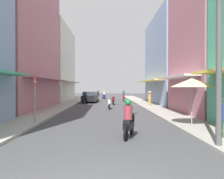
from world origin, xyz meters
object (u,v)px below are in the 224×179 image
Objects in this scene: parked_car at (90,97)px; utility_pole at (219,32)px; motorbike_maroon at (113,100)px; motorbike_silver at (98,96)px; street_sign_no_entry at (35,94)px; motorbike_blue at (104,95)px; motorbike_white at (109,104)px; motorbike_red at (124,97)px; motorbike_black at (129,120)px; vendor_umbrella at (192,83)px; pedestrian_crossing at (150,98)px.

parked_car is 0.55× the size of utility_pole.
motorbike_silver reaches higher than motorbike_maroon.
utility_pole is at bearing -32.42° from street_sign_no_entry.
motorbike_blue is at bearing 78.56° from parked_car.
motorbike_red is at bearing 79.33° from motorbike_white.
street_sign_no_entry is at bearing -96.90° from motorbike_blue.
motorbike_black is at bearing -87.20° from motorbike_blue.
motorbike_blue is at bearing 99.96° from vendor_umbrella.
utility_pole is (-0.57, -4.08, 1.59)m from vendor_umbrella.
motorbike_silver is at bearing -98.92° from motorbike_blue.
parked_car is (-1.73, -8.56, 0.04)m from motorbike_blue.
parked_car is 18.59m from street_sign_no_entry.
motorbike_silver reaches higher than motorbike_white.
motorbike_blue is at bearing 92.41° from motorbike_white.
street_sign_no_entry is (-4.74, 3.05, 1.01)m from motorbike_black.
pedestrian_crossing is 16.88m from utility_pole.
motorbike_blue is 0.70× the size of vendor_umbrella.
street_sign_no_entry is at bearing -107.10° from motorbike_maroon.
motorbike_blue is 5.04m from motorbike_silver.
motorbike_red is at bearing -18.80° from motorbike_silver.
utility_pole is at bearing -82.29° from motorbike_blue.
motorbike_silver is (-2.04, 7.34, 0.20)m from motorbike_maroon.
motorbike_silver reaches higher than parked_car.
motorbike_red is (2.90, -6.24, 0.00)m from motorbike_blue.
street_sign_no_entry reaches higher than motorbike_black.
utility_pole reaches higher than street_sign_no_entry.
motorbike_blue is 0.97× the size of motorbike_red.
parked_car is at bearing -104.87° from motorbike_silver.
motorbike_silver is (-1.53, 12.70, 0.20)m from motorbike_white.
motorbike_red is at bearing 93.16° from utility_pole.
utility_pole is (4.31, -31.88, 3.18)m from motorbike_blue.
motorbike_blue is 28.27m from vendor_umbrella.
motorbike_black is 23.92m from motorbike_red.
motorbike_silver is at bearing 119.30° from pedestrian_crossing.
motorbike_red is 5.18m from parked_car.
utility_pole reaches higher than parked_car.
motorbike_white is at bearing 112.26° from vendor_umbrella.
motorbike_maroon is 1.00× the size of motorbike_silver.
motorbike_red reaches higher than parked_car.
motorbike_red is (2.16, 11.45, 0.20)m from motorbike_white.
pedestrian_crossing is at bearing 29.67° from motorbike_white.
motorbike_blue is at bearing 92.80° from motorbike_black.
vendor_umbrella is (5.67, -22.81, 1.58)m from motorbike_silver.
vendor_umbrella reaches higher than motorbike_maroon.
parked_car is at bearing 98.45° from motorbike_black.
vendor_umbrella is at bearing -90.47° from pedestrian_crossing.
motorbike_black is 0.66× the size of street_sign_no_entry.
pedestrian_crossing reaches higher than motorbike_black.
motorbike_blue is at bearing 81.08° from motorbike_silver.
motorbike_silver is at bearing 95.13° from motorbike_black.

